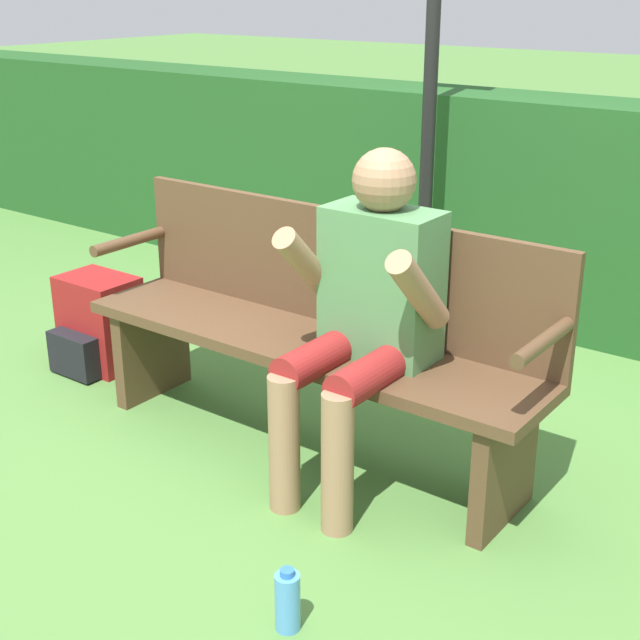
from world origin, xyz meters
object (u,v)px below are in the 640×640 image
(water_bottle, at_px, (288,601))
(backpack, at_px, (98,325))
(person_seated, at_px, (366,306))
(signpost, at_px, (433,13))
(park_bench, at_px, (315,329))

(water_bottle, bearing_deg, backpack, 154.04)
(person_seated, xyz_separation_m, backpack, (-1.60, 0.11, -0.48))
(person_seated, distance_m, backpack, 1.68)
(backpack, distance_m, signpost, 2.17)
(backpack, height_order, signpost, signpost)
(person_seated, bearing_deg, park_bench, 158.68)
(water_bottle, distance_m, signpost, 2.87)
(signpost, bearing_deg, backpack, -126.29)
(park_bench, height_order, backpack, park_bench)
(person_seated, xyz_separation_m, signpost, (-0.62, 1.45, 0.91))
(backpack, distance_m, water_bottle, 2.10)
(person_seated, relative_size, water_bottle, 6.09)
(water_bottle, relative_size, signpost, 0.07)
(person_seated, relative_size, signpost, 0.44)
(water_bottle, bearing_deg, person_seated, 109.49)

